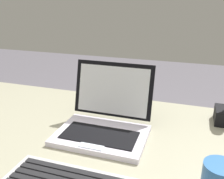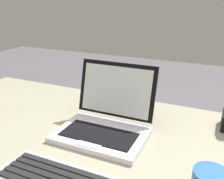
% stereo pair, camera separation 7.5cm
% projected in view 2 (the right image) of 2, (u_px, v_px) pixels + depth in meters
% --- Properties ---
extents(desk, '(1.36, 0.81, 0.71)m').
position_uv_depth(desk, '(70.00, 161.00, 0.82)').
color(desk, '#9C987F').
rests_on(desk, ground).
extents(laptop_front, '(0.28, 0.25, 0.21)m').
position_uv_depth(laptop_front, '(106.00, 120.00, 0.82)').
color(laptop_front, silver).
rests_on(laptop_front, desk).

